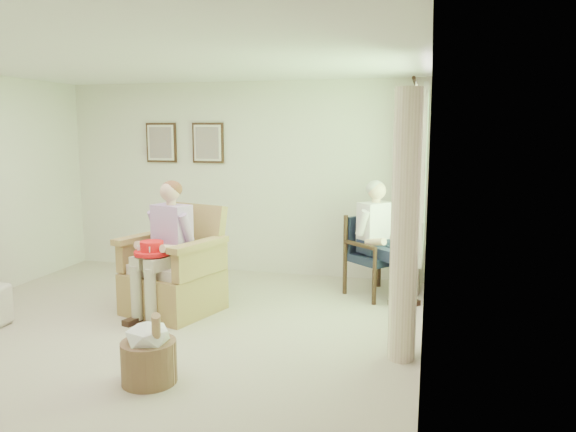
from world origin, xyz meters
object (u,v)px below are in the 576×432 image
Objects in this scene: wicker_armchair at (175,278)px; red_hat at (152,249)px; person_wicker at (167,239)px; person_dark at (377,232)px; hatbox at (149,352)px; wood_armchair at (378,252)px.

wicker_armchair is 0.52m from red_hat.
person_wicker is 1.04× the size of person_dark.
person_wicker is 1.73m from hatbox.
wood_armchair is 2.57× the size of red_hat.
person_dark is at bearing -138.06° from wood_armchair.
red_hat is (-2.16, -1.39, -0.04)m from person_dark.
hatbox is at bearing -51.92° from person_wicker.
hatbox is at bearing -63.95° from red_hat.
wicker_armchair is at bearing 107.41° from person_wicker.
person_dark is 3.71× the size of red_hat.
wicker_armchair is 1.23× the size of wood_armchair.
wicker_armchair is 2.37m from person_dark.
red_hat is at bearing -94.93° from person_wicker.
red_hat is at bearing 116.05° from hatbox.
person_dark is 2.13× the size of hatbox.
wood_armchair is 0.32m from person_dark.
person_dark reaches higher than wicker_armchair.
red_hat is at bearing 167.55° from wood_armchair.
wood_armchair is 0.69× the size of person_dark.
hatbox is (0.58, -1.68, -0.12)m from wicker_armchair.
person_dark reaches higher than red_hat.
wicker_armchair is 2.41m from wood_armchair.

